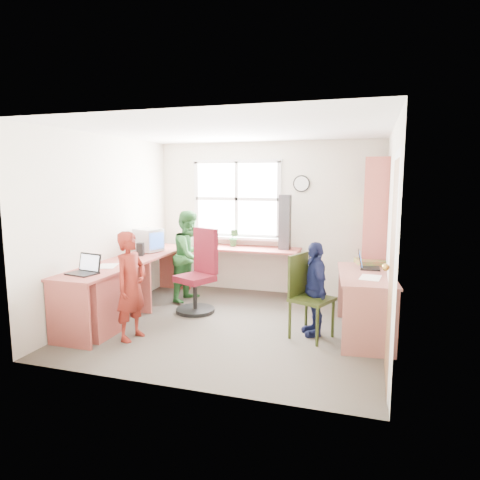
{
  "coord_description": "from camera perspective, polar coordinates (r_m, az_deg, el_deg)",
  "views": [
    {
      "loc": [
        1.6,
        -4.93,
        1.85
      ],
      "look_at": [
        0.0,
        0.25,
        1.05
      ],
      "focal_mm": 32.0,
      "sensor_mm": 36.0,
      "label": 1
    }
  ],
  "objects": [
    {
      "name": "room",
      "position": [
        5.31,
        -0.38,
        1.55
      ],
      "size": [
        3.64,
        3.44,
        2.44
      ],
      "color": "#433C34",
      "rests_on": "ground"
    },
    {
      "name": "l_desk",
      "position": [
        5.66,
        -14.48,
        -6.15
      ],
      "size": [
        2.38,
        2.95,
        0.75
      ],
      "color": "#B35147",
      "rests_on": "ground"
    },
    {
      "name": "right_desk",
      "position": [
        5.2,
        16.33,
        -6.51
      ],
      "size": [
        0.73,
        1.35,
        0.75
      ],
      "rotation": [
        0.0,
        0.0,
        0.11
      ],
      "color": "#A05C50",
      "rests_on": "ground"
    },
    {
      "name": "bookshelf",
      "position": [
        6.17,
        17.46,
        0.11
      ],
      "size": [
        0.3,
        1.02,
        2.1
      ],
      "color": "#B35147",
      "rests_on": "ground"
    },
    {
      "name": "swivel_chair",
      "position": [
        5.95,
        -5.46,
        -4.83
      ],
      "size": [
        0.71,
        0.71,
        1.15
      ],
      "rotation": [
        0.0,
        0.0,
        -0.44
      ],
      "color": "black",
      "rests_on": "ground"
    },
    {
      "name": "wooden_chair",
      "position": [
        5.04,
        8.85,
        -6.95
      ],
      "size": [
        0.55,
        0.55,
        0.97
      ],
      "rotation": [
        0.0,
        0.0,
        -0.4
      ],
      "color": "#283210",
      "rests_on": "ground"
    },
    {
      "name": "crt_monitor",
      "position": [
        6.48,
        -12.09,
        -0.01
      ],
      "size": [
        0.43,
        0.4,
        0.34
      ],
      "rotation": [
        0.0,
        0.0,
        -0.31
      ],
      "color": "silver",
      "rests_on": "l_desk"
    },
    {
      "name": "laptop_left",
      "position": [
        5.24,
        -19.93,
        -3.65
      ],
      "size": [
        0.37,
        0.33,
        0.22
      ],
      "rotation": [
        0.0,
        0.0,
        -0.19
      ],
      "color": "black",
      "rests_on": "l_desk"
    },
    {
      "name": "laptop_right",
      "position": [
        5.45,
        16.44,
        -3.09
      ],
      "size": [
        0.27,
        0.32,
        0.22
      ],
      "rotation": [
        0.0,
        0.0,
        1.61
      ],
      "color": "black",
      "rests_on": "right_desk"
    },
    {
      "name": "speaker_a",
      "position": [
        6.19,
        -13.14,
        -1.21
      ],
      "size": [
        0.11,
        0.11,
        0.18
      ],
      "rotation": [
        0.0,
        0.0,
        0.24
      ],
      "color": "black",
      "rests_on": "l_desk"
    },
    {
      "name": "speaker_b",
      "position": [
        6.62,
        -10.75,
        -0.5
      ],
      "size": [
        0.11,
        0.11,
        0.19
      ],
      "rotation": [
        0.0,
        0.0,
        -0.22
      ],
      "color": "black",
      "rests_on": "l_desk"
    },
    {
      "name": "cd_tower",
      "position": [
        6.56,
        6.01,
        2.38
      ],
      "size": [
        0.17,
        0.15,
        0.84
      ],
      "rotation": [
        0.0,
        0.0,
        -0.02
      ],
      "color": "black",
      "rests_on": "l_desk"
    },
    {
      "name": "game_box",
      "position": [
        5.69,
        16.95,
        -2.82
      ],
      "size": [
        0.41,
        0.41,
        0.06
      ],
      "rotation": [
        0.0,
        0.0,
        0.34
      ],
      "color": "red",
      "rests_on": "right_desk"
    },
    {
      "name": "paper_a",
      "position": [
        5.58,
        -17.3,
        -3.34
      ],
      "size": [
        0.31,
        0.36,
        0.0
      ],
      "rotation": [
        0.0,
        0.0,
        0.34
      ],
      "color": "white",
      "rests_on": "l_desk"
    },
    {
      "name": "paper_b",
      "position": [
        4.96,
        16.98,
        -4.81
      ],
      "size": [
        0.25,
        0.33,
        0.0
      ],
      "rotation": [
        0.0,
        0.0,
        -0.12
      ],
      "color": "white",
      "rests_on": "right_desk"
    },
    {
      "name": "potted_plant",
      "position": [
        6.82,
        -0.81,
        0.31
      ],
      "size": [
        0.18,
        0.16,
        0.28
      ],
      "primitive_type": "imported",
      "rotation": [
        0.0,
        0.0,
        -0.26
      ],
      "color": "#296831",
      "rests_on": "l_desk"
    },
    {
      "name": "person_red",
      "position": [
        5.04,
        -14.32,
        -5.94
      ],
      "size": [
        0.36,
        0.49,
        1.25
      ],
      "primitive_type": "imported",
      "rotation": [
        0.0,
        0.0,
        1.42
      ],
      "color": "maroon",
      "rests_on": "ground"
    },
    {
      "name": "person_green",
      "position": [
        6.46,
        -6.67,
        -2.11
      ],
      "size": [
        0.61,
        0.73,
        1.36
      ],
      "primitive_type": "imported",
      "rotation": [
        0.0,
        0.0,
        1.42
      ],
      "color": "#2A6A2D",
      "rests_on": "ground"
    },
    {
      "name": "person_navy",
      "position": [
        5.12,
        9.93,
        -6.39
      ],
      "size": [
        0.5,
        0.7,
        1.11
      ],
      "primitive_type": "imported",
      "rotation": [
        0.0,
        0.0,
        -1.17
      ],
      "color": "#13193D",
      "rests_on": "ground"
    }
  ]
}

